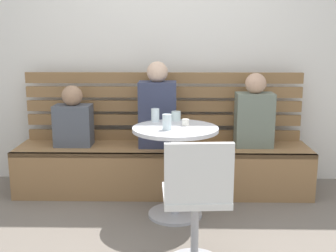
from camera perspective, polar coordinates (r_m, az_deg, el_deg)
back_wall at (r=4.21m, az=-0.54°, el=12.22°), size 5.20×0.10×2.90m
booth_bench at (r=3.96m, az=-0.69°, el=-5.86°), size 2.70×0.52×0.44m
booth_backrest at (r=4.06m, az=-0.61°, el=2.68°), size 2.65×0.04×0.66m
cafe_table at (r=3.35m, az=1.00°, el=-3.88°), size 0.68×0.68×0.74m
white_chair at (r=2.60m, az=3.86°, el=-9.97°), size 0.43×0.43×0.85m
person_adult at (r=3.83m, az=-1.43°, el=2.33°), size 0.34×0.22×0.78m
person_child_left at (r=3.98m, az=-12.72°, el=0.85°), size 0.34×0.22×0.56m
person_child_middle at (r=3.93m, az=11.62°, el=1.57°), size 0.34×0.22×0.68m
cup_glass_tall at (r=3.20m, az=-0.14°, el=0.55°), size 0.07×0.07×0.12m
cup_espresso_small at (r=3.35m, az=2.40°, el=0.50°), size 0.06×0.06×0.05m
cup_glass_short at (r=3.55m, az=1.10°, el=1.37°), size 0.08×0.08×0.08m
cup_water_clear at (r=3.51m, az=-1.74°, el=1.48°), size 0.07×0.07×0.11m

